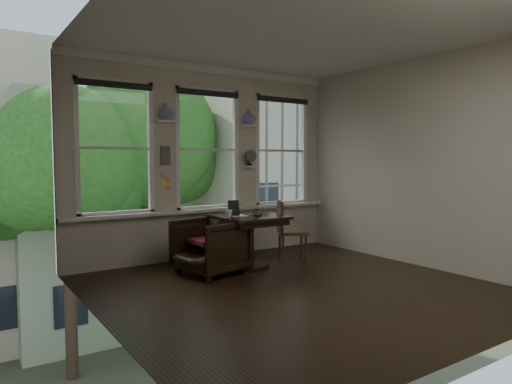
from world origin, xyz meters
TOP-DOWN VIEW (x-y plane):
  - ground at (0.00, 0.00)m, footprint 4.50×4.50m
  - ceiling at (0.00, 0.00)m, footprint 4.50×4.50m
  - wall_back at (0.00, 2.25)m, footprint 4.50×0.00m
  - wall_front at (0.00, -2.25)m, footprint 4.50×0.00m
  - wall_left at (-2.25, 0.00)m, footprint 0.00×4.50m
  - wall_right at (2.25, 0.00)m, footprint 0.00×4.50m
  - window_left at (-1.45, 2.25)m, footprint 1.10×0.12m
  - window_center at (0.00, 2.25)m, footprint 1.10×0.12m
  - window_right at (1.45, 2.25)m, footprint 1.10×0.12m
  - shelf_left at (-0.72, 2.15)m, footprint 0.26×0.16m
  - shelf_right at (0.72, 2.15)m, footprint 0.26×0.16m
  - intercom at (-0.72, 2.18)m, footprint 0.14×0.06m
  - sticky_notes at (-0.72, 2.19)m, footprint 0.16×0.01m
  - desk_fan at (0.72, 2.13)m, footprint 0.20×0.20m
  - vase_left at (-0.72, 2.15)m, footprint 0.24×0.24m
  - vase_right at (0.72, 2.15)m, footprint 0.24×0.24m
  - table at (0.12, 1.20)m, footprint 0.90×0.90m
  - armchair_left at (-0.51, 1.18)m, footprint 0.98×0.97m
  - cushion_red at (-0.51, 1.18)m, footprint 0.45×0.45m
  - side_chair_right at (0.87, 1.16)m, footprint 0.57×0.57m
  - laptop at (0.33, 1.19)m, footprint 0.37×0.25m
  - mug at (-0.24, 1.17)m, footprint 0.13×0.13m
  - drinking_glass at (0.19, 1.07)m, footprint 0.16×0.16m
  - tablet at (-0.08, 1.29)m, footprint 0.17×0.11m
  - papers at (-0.03, 1.29)m, footprint 0.24×0.32m

SIDE VIEW (x-z plane):
  - ground at x=0.00m, z-range 0.00..0.00m
  - table at x=0.12m, z-range 0.00..0.75m
  - armchair_left at x=-0.51m, z-range 0.00..0.75m
  - cushion_red at x=-0.51m, z-range 0.42..0.48m
  - side_chair_right at x=0.87m, z-range 0.00..0.92m
  - papers at x=-0.03m, z-range 0.75..0.75m
  - laptop at x=0.33m, z-range 0.75..0.78m
  - drinking_glass at x=0.19m, z-range 0.75..0.85m
  - mug at x=-0.24m, z-range 0.75..0.85m
  - tablet at x=-0.08m, z-range 0.75..0.97m
  - sticky_notes at x=-0.72m, z-range 1.13..1.37m
  - wall_back at x=0.00m, z-range -0.75..3.75m
  - wall_front at x=0.00m, z-range -0.75..3.75m
  - wall_left at x=-2.25m, z-range -0.75..3.75m
  - wall_right at x=2.25m, z-range -0.75..3.75m
  - desk_fan at x=0.72m, z-range 1.41..1.65m
  - intercom at x=-0.72m, z-range 1.46..1.74m
  - window_left at x=-1.45m, z-range 0.75..2.65m
  - window_center at x=0.00m, z-range 0.75..2.65m
  - window_right at x=1.45m, z-range 0.75..2.65m
  - shelf_left at x=-0.72m, z-range 2.08..2.12m
  - shelf_right at x=0.72m, z-range 2.08..2.12m
  - vase_left at x=-0.72m, z-range 2.12..2.36m
  - vase_right at x=0.72m, z-range 2.12..2.36m
  - ceiling at x=0.00m, z-range 3.00..3.00m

